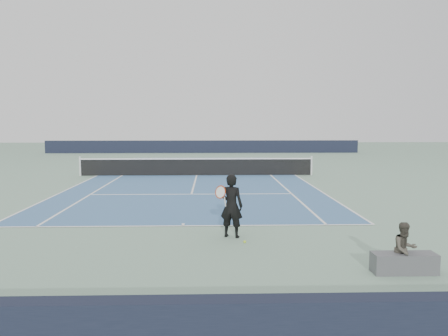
{
  "coord_description": "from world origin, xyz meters",
  "views": [
    {
      "loc": [
        0.82,
        -24.04,
        2.94
      ],
      "look_at": [
        1.33,
        -6.54,
        1.1
      ],
      "focal_mm": 35.0,
      "sensor_mm": 36.0,
      "label": 1
    }
  ],
  "objects_px": {
    "tennis_net": "(197,166)",
    "spectator_bench": "(404,256)",
    "tennis_player": "(231,206)",
    "tennis_ball": "(245,242)"
  },
  "relations": [
    {
      "from": "tennis_player",
      "to": "spectator_bench",
      "type": "distance_m",
      "value": 4.32
    },
    {
      "from": "tennis_net",
      "to": "tennis_player",
      "type": "bearing_deg",
      "value": -84.21
    },
    {
      "from": "tennis_net",
      "to": "spectator_bench",
      "type": "xyz_separation_m",
      "value": [
        4.59,
        -15.86,
        -0.16
      ]
    },
    {
      "from": "tennis_net",
      "to": "tennis_player",
      "type": "height_order",
      "value": "tennis_player"
    },
    {
      "from": "tennis_net",
      "to": "spectator_bench",
      "type": "distance_m",
      "value": 16.51
    },
    {
      "from": "tennis_player",
      "to": "spectator_bench",
      "type": "xyz_separation_m",
      "value": [
        3.26,
        -2.79,
        -0.47
      ]
    },
    {
      "from": "tennis_net",
      "to": "spectator_bench",
      "type": "bearing_deg",
      "value": -73.88
    },
    {
      "from": "spectator_bench",
      "to": "tennis_net",
      "type": "bearing_deg",
      "value": 106.12
    },
    {
      "from": "tennis_net",
      "to": "spectator_bench",
      "type": "relative_size",
      "value": 9.99
    },
    {
      "from": "tennis_ball",
      "to": "spectator_bench",
      "type": "distance_m",
      "value": 3.7
    }
  ]
}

